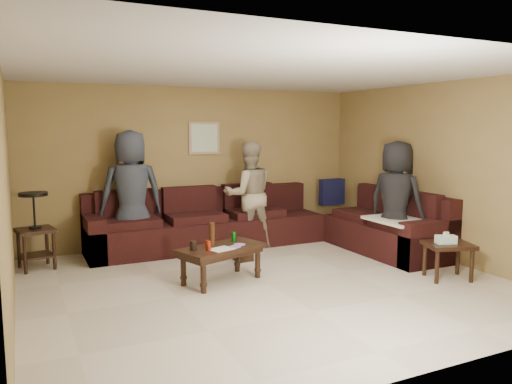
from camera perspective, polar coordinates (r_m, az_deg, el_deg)
room at (r=5.82m, az=1.40°, el=5.38°), size 5.60×5.50×2.50m
sectional_sofa at (r=7.69m, az=1.65°, el=-4.18°), size 4.65×2.90×0.97m
coffee_table at (r=6.10m, az=-4.02°, el=-6.80°), size 1.16×0.83×0.72m
end_table_left at (r=7.21m, az=-23.93°, el=-3.90°), size 0.53×0.53×1.02m
side_table_right at (r=6.62m, az=21.09°, el=-5.98°), size 0.67×0.61×0.60m
waste_bin at (r=7.08m, az=-1.50°, el=-6.76°), size 0.24×0.24×0.27m
wall_art at (r=8.14m, az=-5.94°, el=6.16°), size 0.52×0.04×0.52m
person_left at (r=7.42m, az=-14.04°, el=-0.18°), size 0.90×0.59×1.84m
person_middle at (r=7.80m, az=-0.85°, el=-0.30°), size 0.89×0.74×1.65m
person_right at (r=7.31m, az=15.72°, el=-0.95°), size 0.79×0.96×1.69m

